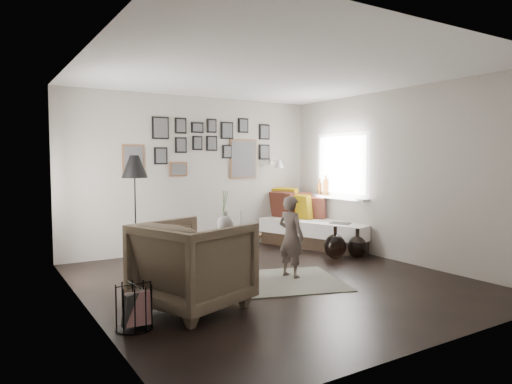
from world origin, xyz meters
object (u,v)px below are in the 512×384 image
demijohn_large (335,246)px  child (291,237)px  armchair (193,265)px  magazine_basket (134,307)px  vase (225,221)px  floor_lamp (135,171)px  demijohn_small (357,247)px  pedestal_table (232,258)px  daybed (316,228)px

demijohn_large → child: (-1.23, -0.53, 0.34)m
armchair → magazine_basket: size_ratio=2.48×
vase → armchair: size_ratio=0.54×
armchair → floor_lamp: floor_lamp is taller
demijohn_small → vase: bearing=-177.6°
armchair → floor_lamp: bearing=-21.8°
pedestal_table → magazine_basket: (-1.57, -1.01, -0.08)m
vase → armchair: bearing=-135.0°
floor_lamp → demijohn_small: size_ratio=3.44×
pedestal_table → demijohn_small: pedestal_table is taller
pedestal_table → vase: vase is taller
vase → armchair: (-0.80, -0.80, -0.31)m
daybed → child: bearing=-155.8°
demijohn_large → demijohn_small: 0.37m
vase → demijohn_large: vase is taller
vase → magazine_basket: vase is taller
vase → floor_lamp: 1.67m
child → floor_lamp: bearing=28.1°
magazine_basket → child: (2.29, 0.72, 0.34)m
pedestal_table → child: (0.72, -0.29, 0.26)m
pedestal_table → child: bearing=-21.8°
child → armchair: bearing=92.8°
magazine_basket → pedestal_table: bearing=32.8°
pedestal_table → daybed: (2.43, 1.29, 0.04)m
pedestal_table → vase: 0.50m
child → demijohn_small: bearing=-89.8°
armchair → demijohn_small: bearing=-94.1°
vase → magazine_basket: size_ratio=1.34×
armchair → magazine_basket: bearing=88.5°
pedestal_table → daybed: 2.76m
magazine_basket → child: size_ratio=0.38×
armchair → child: child is taller
pedestal_table → daybed: size_ratio=0.34×
demijohn_large → demijohn_small: size_ratio=1.10×
demijohn_small → child: bearing=-165.5°
floor_lamp → armchair: bearing=-91.8°
daybed → demijohn_small: size_ratio=4.80×
pedestal_table → demijohn_large: bearing=7.0°
vase → floor_lamp: size_ratio=0.34×
armchair → demijohn_large: size_ratio=1.97×
armchair → demijohn_small: 3.32m
armchair → floor_lamp: size_ratio=0.63×
pedestal_table → magazine_basket: 1.87m
armchair → demijohn_small: size_ratio=2.17×
floor_lamp → child: (1.53, -1.68, -0.84)m
demijohn_small → magazine_basket: bearing=-163.7°
vase → child: 0.89m
pedestal_table → floor_lamp: floor_lamp is taller
magazine_basket → demijohn_large: (3.52, 1.25, -0.00)m
magazine_basket → child: bearing=17.5°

